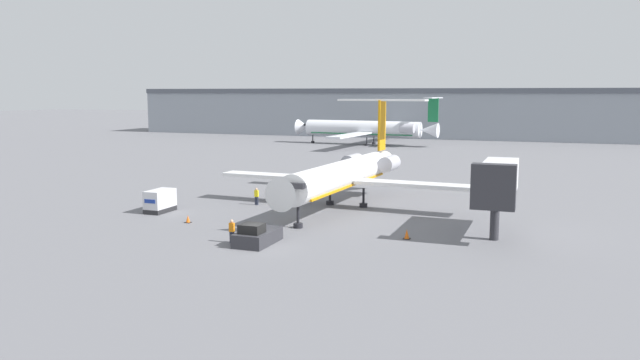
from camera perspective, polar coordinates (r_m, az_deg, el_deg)
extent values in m
plane|color=slate|center=(46.64, -5.64, -6.14)|extent=(600.00, 600.00, 0.00)
cube|color=#8C939E|center=(161.94, 13.37, 5.75)|extent=(180.00, 16.00, 11.21)
cube|color=#4C515B|center=(161.83, 13.44, 7.94)|extent=(180.00, 16.80, 1.20)
cylinder|color=white|center=(61.08, 1.89, 0.42)|extent=(4.04, 21.36, 2.79)
cone|color=white|center=(50.50, -3.08, -1.18)|extent=(2.92, 2.40, 2.79)
cube|color=black|center=(51.21, -2.64, -0.50)|extent=(2.41, 0.84, 0.44)
cone|color=white|center=(72.42, 5.48, 1.58)|extent=(2.69, 3.22, 2.51)
cube|color=orange|center=(61.21, 1.89, -0.42)|extent=(3.64, 19.22, 0.20)
cube|color=white|center=(59.83, 8.97, -0.44)|extent=(12.37, 2.97, 0.36)
cube|color=white|center=(65.25, -3.91, 0.34)|extent=(12.37, 2.97, 0.36)
cylinder|color=#ADADB7|center=(68.66, 6.34, 1.51)|extent=(1.87, 3.35, 1.68)
cylinder|color=#ADADB7|center=(70.06, 2.98, 1.68)|extent=(1.87, 3.35, 1.68)
cube|color=orange|center=(72.65, 5.68, 5.00)|extent=(0.37, 2.21, 5.79)
cube|color=white|center=(72.56, 5.71, 7.28)|extent=(10.51, 2.41, 0.20)
cylinder|color=black|center=(52.79, -2.02, -3.37)|extent=(0.24, 0.24, 1.92)
cylinder|color=black|center=(52.94, -2.02, -4.18)|extent=(0.80, 0.80, 0.40)
cylinder|color=black|center=(63.63, 0.92, -1.41)|extent=(0.24, 0.24, 1.92)
cylinder|color=black|center=(63.76, 0.92, -2.09)|extent=(0.80, 0.80, 0.40)
cylinder|color=black|center=(62.33, 4.00, -1.63)|extent=(0.24, 0.24, 1.92)
cylinder|color=black|center=(62.47, 3.99, -2.32)|extent=(0.80, 0.80, 0.40)
cube|color=#2D2D33|center=(47.61, -5.73, -5.22)|extent=(2.34, 4.28, 1.03)
cube|color=black|center=(46.60, -6.25, -4.42)|extent=(1.64, 1.54, 0.70)
cube|color=black|center=(49.45, -4.67, -4.89)|extent=(2.11, 0.30, 0.62)
cube|color=#232326|center=(61.78, -14.39, -2.64)|extent=(1.67, 3.20, 0.45)
cube|color=silver|center=(61.60, -14.43, -1.66)|extent=(1.67, 3.20, 1.70)
cube|color=navy|center=(60.30, -15.31, -1.90)|extent=(1.17, 0.04, 0.36)
cube|color=#232838|center=(48.17, -8.05, -5.20)|extent=(0.32, 0.20, 0.87)
cube|color=orange|center=(48.00, -8.07, -4.30)|extent=(0.40, 0.24, 0.68)
sphere|color=tan|center=(47.90, -8.08, -3.75)|extent=(0.25, 0.25, 0.25)
cube|color=#232838|center=(63.91, -5.82, -1.90)|extent=(0.32, 0.20, 0.84)
cube|color=yellow|center=(63.78, -5.83, -1.24)|extent=(0.40, 0.24, 0.67)
sphere|color=tan|center=(63.71, -5.84, -0.83)|extent=(0.25, 0.25, 0.25)
cube|color=black|center=(56.25, -11.97, -3.81)|extent=(0.51, 0.51, 0.04)
cone|color=orange|center=(56.18, -11.98, -3.48)|extent=(0.36, 0.36, 0.63)
cube|color=black|center=(49.48, 7.93, -5.34)|extent=(0.55, 0.55, 0.04)
cone|color=orange|center=(49.39, 7.94, -4.90)|extent=(0.40, 0.40, 0.73)
cylinder|color=silver|center=(137.52, 3.89, 4.72)|extent=(26.33, 5.49, 3.45)
cone|color=silver|center=(143.33, -1.53, 4.87)|extent=(3.02, 3.66, 3.45)
cube|color=black|center=(142.81, -1.13, 5.10)|extent=(0.93, 2.98, 0.44)
cone|color=silver|center=(132.90, 9.95, 4.51)|extent=(4.03, 3.40, 3.11)
cube|color=#19723F|center=(137.59, 3.89, 4.25)|extent=(23.70, 4.94, 0.20)
cube|color=silver|center=(127.37, 2.74, 4.12)|extent=(4.56, 17.70, 0.36)
cube|color=silver|center=(146.95, 5.84, 4.60)|extent=(4.56, 17.70, 0.36)
cylinder|color=#ADADB7|center=(131.45, 7.97, 4.70)|extent=(3.15, 2.23, 2.00)
cylinder|color=#ADADB7|center=(136.48, 8.61, 4.81)|extent=(3.15, 2.23, 2.00)
cube|color=#19723F|center=(132.53, 10.31, 6.32)|extent=(2.21, 0.41, 5.00)
cube|color=silver|center=(132.48, 10.34, 7.40)|extent=(2.50, 9.11, 0.20)
cylinder|color=black|center=(142.46, -0.66, 3.79)|extent=(0.24, 0.24, 1.82)
cylinder|color=black|center=(142.51, -0.66, 3.51)|extent=(0.80, 0.80, 0.40)
cylinder|color=black|center=(139.13, 4.95, 3.66)|extent=(0.24, 0.24, 1.82)
cylinder|color=black|center=(139.19, 4.95, 3.37)|extent=(0.80, 0.80, 0.40)
cylinder|color=black|center=(134.93, 4.30, 3.53)|extent=(0.24, 0.24, 1.82)
cylinder|color=black|center=(134.99, 4.29, 3.23)|extent=(0.80, 0.80, 0.40)
cylinder|color=#2D2D33|center=(50.26, 15.68, -3.51)|extent=(0.70, 0.70, 3.20)
cube|color=silver|center=(52.33, 16.04, 0.15)|extent=(2.60, 8.62, 2.60)
cube|color=#2D2D33|center=(47.49, 15.57, -0.61)|extent=(3.20, 1.20, 3.38)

